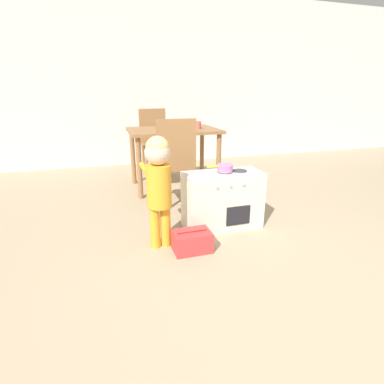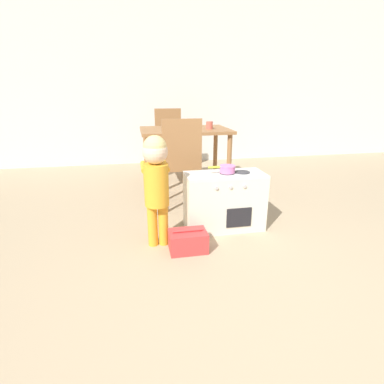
# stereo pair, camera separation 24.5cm
# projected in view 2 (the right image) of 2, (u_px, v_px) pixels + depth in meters

# --- Properties ---
(ground_plane) EXTENTS (16.00, 16.00, 0.00)m
(ground_plane) POSITION_uv_depth(u_px,v_px,m) (281.00, 310.00, 1.67)
(ground_plane) COLOR tan
(wall_back) EXTENTS (10.00, 0.06, 2.60)m
(wall_back) POSITION_uv_depth(u_px,v_px,m) (178.00, 81.00, 4.77)
(wall_back) COLOR silver
(wall_back) RESTS_ON ground_plane
(play_kitchen) EXTENTS (0.68, 0.32, 0.51)m
(play_kitchen) POSITION_uv_depth(u_px,v_px,m) (224.00, 201.00, 2.60)
(play_kitchen) COLOR silver
(play_kitchen) RESTS_ON ground_plane
(toy_pot) EXTENTS (0.23, 0.13, 0.06)m
(toy_pot) POSITION_uv_depth(u_px,v_px,m) (227.00, 168.00, 2.51)
(toy_pot) COLOR pink
(toy_pot) RESTS_ON play_kitchen
(child_figure) EXTENTS (0.21, 0.35, 0.87)m
(child_figure) POSITION_uv_depth(u_px,v_px,m) (156.00, 176.00, 2.22)
(child_figure) COLOR gold
(child_figure) RESTS_ON ground_plane
(toy_basket) EXTENTS (0.28, 0.19, 0.17)m
(toy_basket) POSITION_uv_depth(u_px,v_px,m) (188.00, 241.00, 2.28)
(toy_basket) COLOR #D13838
(toy_basket) RESTS_ON ground_plane
(dining_table) EXTENTS (1.06, 0.73, 0.73)m
(dining_table) POSITION_uv_depth(u_px,v_px,m) (185.00, 138.00, 3.63)
(dining_table) COLOR olive
(dining_table) RESTS_ON ground_plane
(dining_chair_near) EXTENTS (0.38, 0.38, 0.92)m
(dining_chair_near) POSITION_uv_depth(u_px,v_px,m) (181.00, 162.00, 2.98)
(dining_chair_near) COLOR olive
(dining_chair_near) RESTS_ON ground_plane
(dining_chair_far) EXTENTS (0.38, 0.38, 0.92)m
(dining_chair_far) POSITION_uv_depth(u_px,v_px,m) (169.00, 140.00, 4.30)
(dining_chair_far) COLOR olive
(dining_chair_far) RESTS_ON ground_plane
(cup_on_table) EXTENTS (0.08, 0.08, 0.09)m
(cup_on_table) POSITION_uv_depth(u_px,v_px,m) (209.00, 125.00, 3.57)
(cup_on_table) COLOR #D15B4C
(cup_on_table) RESTS_ON dining_table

